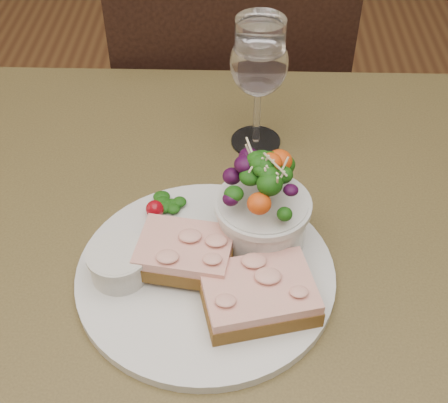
{
  "coord_description": "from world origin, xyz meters",
  "views": [
    {
      "loc": [
        0.02,
        -0.49,
        1.3
      ],
      "look_at": [
        0.01,
        0.02,
        0.81
      ],
      "focal_mm": 50.0,
      "sensor_mm": 36.0,
      "label": 1
    }
  ],
  "objects_px": {
    "sandwich_front": "(259,294)",
    "ramekin": "(119,263)",
    "wine_glass": "(259,67)",
    "sandwich_back": "(185,252)",
    "chair_far": "(223,182)",
    "cafe_table": "(219,305)",
    "dinner_plate": "(206,274)",
    "salad_bowl": "(263,203)"
  },
  "relations": [
    {
      "from": "chair_far",
      "to": "sandwich_front",
      "type": "xyz_separation_m",
      "value": [
        0.06,
        -0.72,
        0.48
      ]
    },
    {
      "from": "cafe_table",
      "to": "ramekin",
      "type": "bearing_deg",
      "value": -156.6
    },
    {
      "from": "wine_glass",
      "to": "salad_bowl",
      "type": "bearing_deg",
      "value": -88.81
    },
    {
      "from": "sandwich_back",
      "to": "wine_glass",
      "type": "bearing_deg",
      "value": 80.37
    },
    {
      "from": "dinner_plate",
      "to": "sandwich_front",
      "type": "height_order",
      "value": "sandwich_front"
    },
    {
      "from": "dinner_plate",
      "to": "cafe_table",
      "type": "bearing_deg",
      "value": 70.54
    },
    {
      "from": "chair_far",
      "to": "wine_glass",
      "type": "height_order",
      "value": "wine_glass"
    },
    {
      "from": "salad_bowl",
      "to": "wine_glass",
      "type": "relative_size",
      "value": 0.73
    },
    {
      "from": "dinner_plate",
      "to": "salad_bowl",
      "type": "distance_m",
      "value": 0.1
    },
    {
      "from": "dinner_plate",
      "to": "wine_glass",
      "type": "xyz_separation_m",
      "value": [
        0.06,
        0.25,
        0.12
      ]
    },
    {
      "from": "sandwich_back",
      "to": "wine_glass",
      "type": "xyz_separation_m",
      "value": [
        0.08,
        0.24,
        0.09
      ]
    },
    {
      "from": "sandwich_front",
      "to": "dinner_plate",
      "type": "bearing_deg",
      "value": 128.94
    },
    {
      "from": "cafe_table",
      "to": "salad_bowl",
      "type": "bearing_deg",
      "value": 13.23
    },
    {
      "from": "chair_far",
      "to": "sandwich_front",
      "type": "distance_m",
      "value": 0.87
    },
    {
      "from": "sandwich_front",
      "to": "wine_glass",
      "type": "distance_m",
      "value": 0.31
    },
    {
      "from": "cafe_table",
      "to": "wine_glass",
      "type": "bearing_deg",
      "value": 77.95
    },
    {
      "from": "dinner_plate",
      "to": "wine_glass",
      "type": "distance_m",
      "value": 0.28
    },
    {
      "from": "sandwich_back",
      "to": "chair_far",
      "type": "bearing_deg",
      "value": 97.11
    },
    {
      "from": "sandwich_front",
      "to": "ramekin",
      "type": "xyz_separation_m",
      "value": [
        -0.15,
        0.04,
        0.0
      ]
    },
    {
      "from": "dinner_plate",
      "to": "salad_bowl",
      "type": "relative_size",
      "value": 2.29
    },
    {
      "from": "salad_bowl",
      "to": "chair_far",
      "type": "bearing_deg",
      "value": 95.96
    },
    {
      "from": "cafe_table",
      "to": "wine_glass",
      "type": "height_order",
      "value": "wine_glass"
    },
    {
      "from": "wine_glass",
      "to": "sandwich_back",
      "type": "bearing_deg",
      "value": -108.46
    },
    {
      "from": "cafe_table",
      "to": "chair_far",
      "type": "relative_size",
      "value": 0.89
    },
    {
      "from": "sandwich_front",
      "to": "ramekin",
      "type": "bearing_deg",
      "value": 152.76
    },
    {
      "from": "ramekin",
      "to": "chair_far",
      "type": "bearing_deg",
      "value": 82.31
    },
    {
      "from": "sandwich_front",
      "to": "sandwich_back",
      "type": "distance_m",
      "value": 0.1
    },
    {
      "from": "cafe_table",
      "to": "salad_bowl",
      "type": "distance_m",
      "value": 0.18
    },
    {
      "from": "dinner_plate",
      "to": "ramekin",
      "type": "bearing_deg",
      "value": -175.09
    },
    {
      "from": "ramekin",
      "to": "wine_glass",
      "type": "distance_m",
      "value": 0.31
    },
    {
      "from": "chair_far",
      "to": "ramekin",
      "type": "distance_m",
      "value": 0.84
    },
    {
      "from": "dinner_plate",
      "to": "ramekin",
      "type": "distance_m",
      "value": 0.1
    },
    {
      "from": "sandwich_front",
      "to": "sandwich_back",
      "type": "height_order",
      "value": "sandwich_back"
    },
    {
      "from": "cafe_table",
      "to": "dinner_plate",
      "type": "xyz_separation_m",
      "value": [
        -0.01,
        -0.04,
        0.11
      ]
    },
    {
      "from": "sandwich_front",
      "to": "sandwich_back",
      "type": "bearing_deg",
      "value": 134.04
    },
    {
      "from": "ramekin",
      "to": "salad_bowl",
      "type": "xyz_separation_m",
      "value": [
        0.16,
        0.06,
        0.04
      ]
    },
    {
      "from": "sandwich_front",
      "to": "ramekin",
      "type": "relative_size",
      "value": 2.12
    },
    {
      "from": "dinner_plate",
      "to": "sandwich_front",
      "type": "relative_size",
      "value": 2.16
    },
    {
      "from": "chair_far",
      "to": "wine_glass",
      "type": "relative_size",
      "value": 5.14
    },
    {
      "from": "chair_far",
      "to": "wine_glass",
      "type": "xyz_separation_m",
      "value": [
        0.06,
        -0.42,
        0.58
      ]
    },
    {
      "from": "chair_far",
      "to": "dinner_plate",
      "type": "xyz_separation_m",
      "value": [
        0.0,
        -0.67,
        0.46
      ]
    },
    {
      "from": "sandwich_back",
      "to": "ramekin",
      "type": "distance_m",
      "value": 0.07
    }
  ]
}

